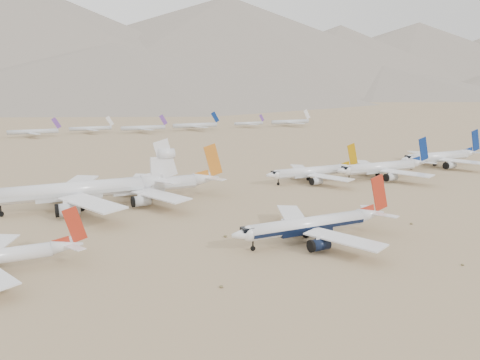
{
  "coord_description": "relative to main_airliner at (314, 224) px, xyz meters",
  "views": [
    {
      "loc": [
        -78.86,
        -97.29,
        40.77
      ],
      "look_at": [
        -8.1,
        52.09,
        7.0
      ],
      "focal_mm": 35.0,
      "sensor_mm": 36.0,
      "label": 1
    }
  ],
  "objects": [
    {
      "name": "ground",
      "position": [
        10.14,
        -1.7,
        -4.47
      ],
      "size": [
        7000.0,
        7000.0,
        0.0
      ],
      "primitive_type": "plane",
      "color": "#8B7151",
      "rests_on": "ground"
    },
    {
      "name": "main_airliner",
      "position": [
        0.0,
        0.0,
        0.0
      ],
      "size": [
        46.12,
        45.05,
        16.28
      ],
      "color": "white",
      "rests_on": "ground"
    },
    {
      "name": "row2_navy_widebody",
      "position": [
        76.57,
        58.1,
        0.38
      ],
      "size": [
        48.87,
        47.79,
        17.39
      ],
      "color": "white",
      "rests_on": "ground"
    },
    {
      "name": "row2_gold_tail",
      "position": [
        43.53,
        64.77,
        -0.13
      ],
      "size": [
        43.68,
        42.72,
        15.55
      ],
      "color": "white",
      "rests_on": "ground"
    },
    {
      "name": "row2_orange_tail",
      "position": [
        -28.74,
        62.45,
        0.92
      ],
      "size": [
        53.95,
        52.77,
        19.24
      ],
      "color": "white",
      "rests_on": "ground"
    },
    {
      "name": "row2_white_trijet",
      "position": [
        -50.6,
        61.49,
        1.92
      ],
      "size": [
        62.36,
        60.95,
        22.1
      ],
      "color": "white",
      "rests_on": "ground"
    },
    {
      "name": "row2_blue_far",
      "position": [
        123.51,
        68.61,
        0.57
      ],
      "size": [
        50.96,
        49.82,
        18.11
      ],
      "color": "white",
      "rests_on": "ground"
    },
    {
      "name": "distant_storage_row",
      "position": [
        -38.04,
        305.25,
        -0.07
      ],
      "size": [
        460.02,
        55.79,
        14.82
      ],
      "color": "silver",
      "rests_on": "ground"
    },
    {
      "name": "mountain_range",
      "position": [
        80.32,
        1646.31,
        185.84
      ],
      "size": [
        7354.0,
        3024.0,
        470.0
      ],
      "color": "slate",
      "rests_on": "ground"
    },
    {
      "name": "foothills",
      "position": [
        536.82,
        1098.3,
        62.68
      ],
      "size": [
        4637.5,
        1395.0,
        155.0
      ],
      "color": "slate",
      "rests_on": "ground"
    },
    {
      "name": "desert_scrub",
      "position": [
        -10.59,
        -23.59,
        -4.19
      ],
      "size": [
        233.6,
        121.67,
        0.63
      ],
      "color": "brown",
      "rests_on": "ground"
    }
  ]
}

